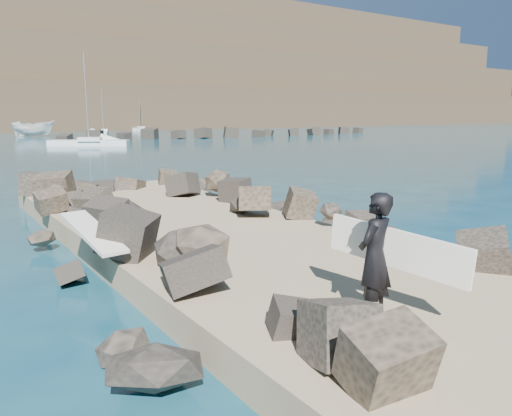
# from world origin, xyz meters

# --- Properties ---
(ground) EXTENTS (800.00, 800.00, 0.00)m
(ground) POSITION_xyz_m (0.00, 0.00, 0.00)
(ground) COLOR #0F384C
(ground) RESTS_ON ground
(jetty) EXTENTS (6.00, 26.00, 0.60)m
(jetty) POSITION_xyz_m (0.00, -2.00, 0.30)
(jetty) COLOR #8C7759
(jetty) RESTS_ON ground
(riprap_left) EXTENTS (2.60, 22.00, 1.00)m
(riprap_left) POSITION_xyz_m (-2.90, -1.50, 0.50)
(riprap_left) COLOR black
(riprap_left) RESTS_ON ground
(riprap_right) EXTENTS (2.60, 22.00, 1.00)m
(riprap_right) POSITION_xyz_m (2.90, -1.50, 0.50)
(riprap_right) COLOR black
(riprap_right) RESTS_ON ground
(breakwater_secondary) EXTENTS (52.00, 4.00, 1.20)m
(breakwater_secondary) POSITION_xyz_m (35.00, 55.00, 0.60)
(breakwater_secondary) COLOR black
(breakwater_secondary) RESTS_ON ground
(surfboard_resting) EXTENTS (0.79, 2.26, 0.07)m
(surfboard_resting) POSITION_xyz_m (-3.25, 0.19, 1.04)
(surfboard_resting) COLOR silver
(surfboard_resting) RESTS_ON riprap_left
(boat_imported) EXTENTS (6.80, 4.78, 2.46)m
(boat_imported) POSITION_xyz_m (9.32, 74.78, 1.23)
(boat_imported) COLOR silver
(boat_imported) RESTS_ON ground
(surfer_with_board) EXTENTS (1.09, 2.30, 1.87)m
(surfer_with_board) POSITION_xyz_m (-0.74, -5.21, 1.54)
(surfer_with_board) COLOR black
(surfer_with_board) RESTS_ON jetty
(radome) EXTENTS (12.31, 12.31, 19.48)m
(radome) POSITION_xyz_m (94.62, 156.30, 43.33)
(radome) COLOR white
(radome) RESTS_ON headland
(sailboat_c) EXTENTS (8.35, 6.18, 10.26)m
(sailboat_c) POSITION_xyz_m (9.85, 46.70, 0.35)
(sailboat_c) COLOR silver
(sailboat_c) RESTS_ON ground
(sailboat_f) EXTENTS (3.00, 5.36, 6.58)m
(sailboat_f) POSITION_xyz_m (32.13, 88.57, 0.35)
(sailboat_f) COLOR silver
(sailboat_f) RESTS_ON ground
(sailboat_d) EXTENTS (3.58, 6.39, 7.70)m
(sailboat_d) POSITION_xyz_m (20.51, 75.56, 0.35)
(sailboat_d) COLOR silver
(sailboat_d) RESTS_ON ground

